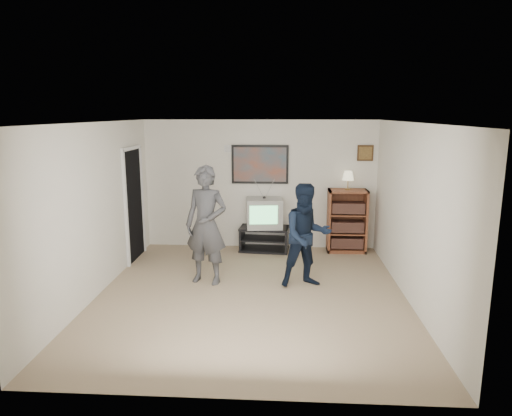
# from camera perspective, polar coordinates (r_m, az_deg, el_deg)

# --- Properties ---
(room_shell) EXTENTS (4.51, 5.00, 2.51)m
(room_shell) POSITION_cam_1_polar(r_m,az_deg,el_deg) (6.80, -0.43, 0.11)
(room_shell) COLOR #8B7A58
(room_shell) RESTS_ON ground
(media_stand) EXTENTS (0.98, 0.60, 0.47)m
(media_stand) POSITION_cam_1_polar(r_m,az_deg,el_deg) (8.86, 1.06, -3.86)
(media_stand) COLOR black
(media_stand) RESTS_ON room_shell
(crt_television) EXTENTS (0.72, 0.63, 0.56)m
(crt_television) POSITION_cam_1_polar(r_m,az_deg,el_deg) (8.74, 1.03, -0.59)
(crt_television) COLOR #9C9D97
(crt_television) RESTS_ON media_stand
(bookshelf) EXTENTS (0.73, 0.42, 1.20)m
(bookshelf) POSITION_cam_1_polar(r_m,az_deg,el_deg) (8.90, 11.29, -1.58)
(bookshelf) COLOR brown
(bookshelf) RESTS_ON room_shell
(table_lamp) EXTENTS (0.22, 0.22, 0.35)m
(table_lamp) POSITION_cam_1_polar(r_m,az_deg,el_deg) (8.78, 11.43, 3.41)
(table_lamp) COLOR beige
(table_lamp) RESTS_ON bookshelf
(person_tall) EXTENTS (0.77, 0.60, 1.85)m
(person_tall) POSITION_cam_1_polar(r_m,az_deg,el_deg) (7.09, -6.24, -2.15)
(person_tall) COLOR #39393C
(person_tall) RESTS_ON room_shell
(person_short) EXTENTS (0.91, 0.79, 1.60)m
(person_short) POSITION_cam_1_polar(r_m,az_deg,el_deg) (6.98, 6.34, -3.45)
(person_short) COLOR black
(person_short) RESTS_ON room_shell
(controller_left) EXTENTS (0.07, 0.12, 0.03)m
(controller_left) POSITION_cam_1_polar(r_m,az_deg,el_deg) (7.20, -5.96, -0.12)
(controller_left) COLOR white
(controller_left) RESTS_ON person_tall
(controller_right) EXTENTS (0.06, 0.11, 0.03)m
(controller_right) POSITION_cam_1_polar(r_m,az_deg,el_deg) (7.10, 6.00, -1.37)
(controller_right) COLOR white
(controller_right) RESTS_ON person_short
(poster) EXTENTS (1.10, 0.03, 0.75)m
(poster) POSITION_cam_1_polar(r_m,az_deg,el_deg) (8.83, 0.50, 5.47)
(poster) COLOR black
(poster) RESTS_ON room_shell
(air_vent) EXTENTS (0.28, 0.02, 0.14)m
(air_vent) POSITION_cam_1_polar(r_m,az_deg,el_deg) (8.86, -3.08, 7.41)
(air_vent) COLOR white
(air_vent) RESTS_ON room_shell
(small_picture) EXTENTS (0.30, 0.03, 0.30)m
(small_picture) POSITION_cam_1_polar(r_m,az_deg,el_deg) (8.94, 13.50, 6.70)
(small_picture) COLOR black
(small_picture) RESTS_ON room_shell
(doorway) EXTENTS (0.03, 0.85, 2.00)m
(doorway) POSITION_cam_1_polar(r_m,az_deg,el_deg) (8.50, -15.06, 0.36)
(doorway) COLOR black
(doorway) RESTS_ON room_shell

